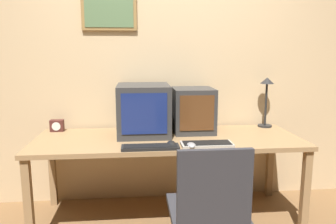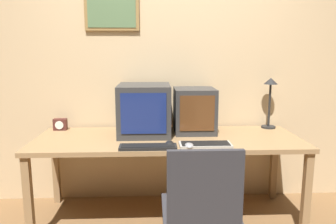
# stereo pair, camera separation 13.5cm
# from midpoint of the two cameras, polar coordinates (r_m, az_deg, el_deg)

# --- Properties ---
(wall_back) EXTENTS (8.00, 0.08, 2.60)m
(wall_back) POSITION_cam_midpoint_polar(r_m,az_deg,el_deg) (3.07, -2.14, 8.52)
(wall_back) COLOR #D1B284
(wall_back) RESTS_ON ground_plane
(desk) EXTENTS (2.16, 0.78, 0.71)m
(desk) POSITION_cam_midpoint_polar(r_m,az_deg,el_deg) (2.72, -1.43, -5.68)
(desk) COLOR #99754C
(desk) RESTS_ON ground_plane
(monitor_left) EXTENTS (0.43, 0.48, 0.42)m
(monitor_left) POSITION_cam_midpoint_polar(r_m,az_deg,el_deg) (2.78, -5.67, 0.40)
(monitor_left) COLOR #333333
(monitor_left) RESTS_ON desk
(monitor_right) EXTENTS (0.35, 0.37, 0.38)m
(monitor_right) POSITION_cam_midpoint_polar(r_m,az_deg,el_deg) (2.86, 3.06, 0.32)
(monitor_right) COLOR #333333
(monitor_right) RESTS_ON desk
(keyboard_main) EXTENTS (0.42, 0.13, 0.03)m
(keyboard_main) POSITION_cam_midpoint_polar(r_m,az_deg,el_deg) (2.39, -4.72, -6.11)
(keyboard_main) COLOR black
(keyboard_main) RESTS_ON desk
(keyboard_side) EXTENTS (0.39, 0.17, 0.03)m
(keyboard_side) POSITION_cam_midpoint_polar(r_m,az_deg,el_deg) (2.47, 5.21, -5.61)
(keyboard_side) COLOR #A8A399
(keyboard_side) RESTS_ON desk
(mouse_near_keyboard) EXTENTS (0.07, 0.11, 0.04)m
(mouse_near_keyboard) POSITION_cam_midpoint_polar(r_m,az_deg,el_deg) (2.41, 2.46, -5.84)
(mouse_near_keyboard) COLOR gray
(mouse_near_keyboard) RESTS_ON desk
(mouse_far_corner) EXTENTS (0.06, 0.12, 0.04)m
(mouse_far_corner) POSITION_cam_midpoint_polar(r_m,az_deg,el_deg) (2.45, -0.95, -5.54)
(mouse_far_corner) COLOR black
(mouse_far_corner) RESTS_ON desk
(desk_clock) EXTENTS (0.12, 0.07, 0.10)m
(desk_clock) POSITION_cam_midpoint_polar(r_m,az_deg,el_deg) (3.08, -19.97, -2.25)
(desk_clock) COLOR #4C231E
(desk_clock) RESTS_ON desk
(desk_lamp) EXTENTS (0.13, 0.13, 0.46)m
(desk_lamp) POSITION_cam_midpoint_polar(r_m,az_deg,el_deg) (3.15, 15.60, 3.21)
(desk_lamp) COLOR black
(desk_lamp) RESTS_ON desk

